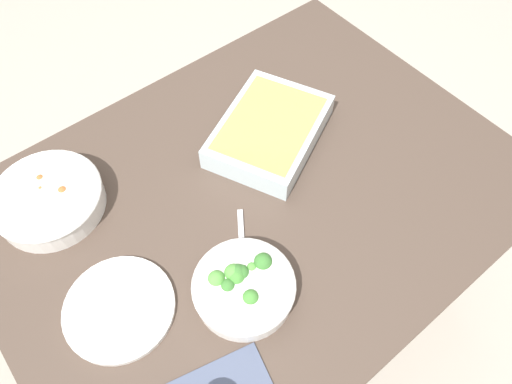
{
  "coord_description": "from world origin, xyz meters",
  "views": [
    {
      "loc": [
        -0.38,
        -0.47,
        1.66
      ],
      "look_at": [
        0.0,
        0.0,
        0.74
      ],
      "focal_mm": 33.72,
      "sensor_mm": 36.0,
      "label": 1
    }
  ],
  "objects_px": {
    "baking_dish": "(270,130)",
    "side_plate": "(119,308)",
    "spoon_by_stew": "(71,208)",
    "broccoli_bowl": "(244,287)",
    "stew_bowl": "(49,199)",
    "spoon_by_broccoli": "(242,256)"
  },
  "relations": [
    {
      "from": "spoon_by_stew",
      "to": "spoon_by_broccoli",
      "type": "distance_m",
      "value": 0.4
    },
    {
      "from": "baking_dish",
      "to": "spoon_by_stew",
      "type": "bearing_deg",
      "value": 165.69
    },
    {
      "from": "baking_dish",
      "to": "spoon_by_broccoli",
      "type": "relative_size",
      "value": 2.38
    },
    {
      "from": "broccoli_bowl",
      "to": "side_plate",
      "type": "distance_m",
      "value": 0.25
    },
    {
      "from": "side_plate",
      "to": "broccoli_bowl",
      "type": "bearing_deg",
      "value": -30.91
    },
    {
      "from": "baking_dish",
      "to": "side_plate",
      "type": "distance_m",
      "value": 0.53
    },
    {
      "from": "stew_bowl",
      "to": "side_plate",
      "type": "xyz_separation_m",
      "value": [
        -0.0,
        -0.3,
        -0.03
      ]
    },
    {
      "from": "spoon_by_stew",
      "to": "stew_bowl",
      "type": "bearing_deg",
      "value": 132.91
    },
    {
      "from": "side_plate",
      "to": "spoon_by_broccoli",
      "type": "bearing_deg",
      "value": -13.45
    },
    {
      "from": "stew_bowl",
      "to": "baking_dish",
      "type": "bearing_deg",
      "value": -16.86
    },
    {
      "from": "broccoli_bowl",
      "to": "spoon_by_broccoli",
      "type": "xyz_separation_m",
      "value": [
        0.05,
        0.07,
        -0.03
      ]
    },
    {
      "from": "broccoli_bowl",
      "to": "baking_dish",
      "type": "relative_size",
      "value": 0.56
    },
    {
      "from": "baking_dish",
      "to": "side_plate",
      "type": "xyz_separation_m",
      "value": [
        -0.51,
        -0.15,
        -0.03
      ]
    },
    {
      "from": "spoon_by_broccoli",
      "to": "spoon_by_stew",
      "type": "bearing_deg",
      "value": 124.12
    },
    {
      "from": "baking_dish",
      "to": "spoon_by_stew",
      "type": "distance_m",
      "value": 0.49
    },
    {
      "from": "baking_dish",
      "to": "spoon_by_stew",
      "type": "xyz_separation_m",
      "value": [
        -0.47,
        0.12,
        -0.03
      ]
    },
    {
      "from": "stew_bowl",
      "to": "side_plate",
      "type": "bearing_deg",
      "value": -90.75
    },
    {
      "from": "broccoli_bowl",
      "to": "side_plate",
      "type": "relative_size",
      "value": 0.93
    },
    {
      "from": "stew_bowl",
      "to": "spoon_by_stew",
      "type": "height_order",
      "value": "stew_bowl"
    },
    {
      "from": "broccoli_bowl",
      "to": "baking_dish",
      "type": "bearing_deg",
      "value": 43.1
    },
    {
      "from": "baking_dish",
      "to": "stew_bowl",
      "type": "bearing_deg",
      "value": 163.14
    },
    {
      "from": "stew_bowl",
      "to": "spoon_by_stew",
      "type": "distance_m",
      "value": 0.05
    }
  ]
}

